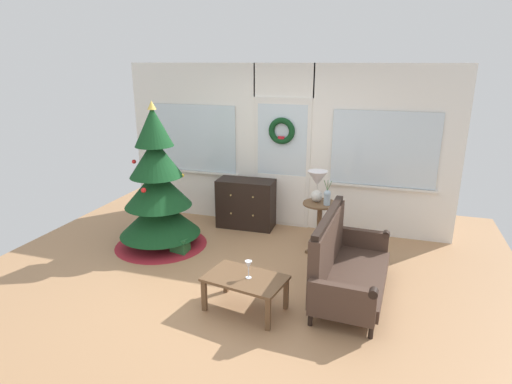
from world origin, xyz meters
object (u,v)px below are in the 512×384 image
Objects in this scene: settee_sofa at (343,264)px; flower_vase at (327,197)px; christmas_tree at (158,195)px; side_table at (320,216)px; table_lamp at (317,182)px; wine_glass at (248,266)px; dresser_cabinet at (246,203)px; gift_box at (180,245)px; coffee_table at (245,282)px.

flower_vase reaches higher than settee_sofa.
christmas_tree is 3.01× the size of side_table.
table_lamp reaches higher than settee_sofa.
christmas_tree is at bearing -165.61° from side_table.
christmas_tree reaches higher than table_lamp.
settee_sofa is at bearing -67.78° from side_table.
wine_glass is (-0.44, -1.80, 0.04)m from side_table.
dresser_cabinet is 4.09× the size of gift_box.
settee_sofa reaches higher than side_table.
side_table is at bearing 76.10° from wine_glass.
dresser_cabinet is at bearing 65.86° from gift_box.
dresser_cabinet is 1.53m from flower_vase.
coffee_table is (-0.42, -1.83, -0.65)m from table_lamp.
wine_glass is at bearing -144.46° from settee_sofa.
gift_box is (-1.33, 1.06, -0.22)m from coffee_table.
flower_vase is (0.10, -0.06, 0.32)m from side_table.
wine_glass is at bearing -34.78° from christmas_tree.
settee_sofa is at bearing -10.22° from gift_box.
gift_box is (-1.37, 1.06, -0.42)m from wine_glass.
dresser_cabinet is 1.36m from side_table.
dresser_cabinet reaches higher than wine_glass.
coffee_table is at bearing -71.15° from dresser_cabinet.
side_table reaches higher than wine_glass.
christmas_tree reaches higher than side_table.
settee_sofa is 1.22m from flower_vase.
dresser_cabinet is at bearing 109.70° from wine_glass.
coffee_table is (-0.48, -1.79, -0.16)m from side_table.
flower_vase is (-0.37, 1.08, 0.43)m from settee_sofa.
table_lamp is 2.26× the size of wine_glass.
christmas_tree is 0.78m from gift_box.
table_lamp reaches higher than flower_vase.
flower_vase is 2.15m from gift_box.
flower_vase reaches higher than coffee_table.
flower_vase is at bearing 12.38° from christmas_tree.
wine_glass is 1.78m from gift_box.
christmas_tree is at bearing 167.85° from settee_sofa.
wine_glass is at bearing -103.90° from side_table.
side_table is at bearing 14.39° from christmas_tree.
settee_sofa is (2.68, -0.58, -0.39)m from christmas_tree.
gift_box is at bearing 142.23° from wine_glass.
settee_sofa reaches higher than gift_box.
christmas_tree is 2.25m from table_lamp.
wine_glass is (0.82, -2.29, 0.14)m from dresser_cabinet.
table_lamp is at bearing 77.01° from coffee_table.
dresser_cabinet is at bearing 136.55° from settee_sofa.
table_lamp is at bearing 78.17° from wine_glass.
settee_sofa is at bearing 35.54° from wine_glass.
flower_vase is at bearing -32.01° from table_lamp.
side_table is at bearing -33.69° from table_lamp.
coffee_table is at bearing -102.99° from table_lamp.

